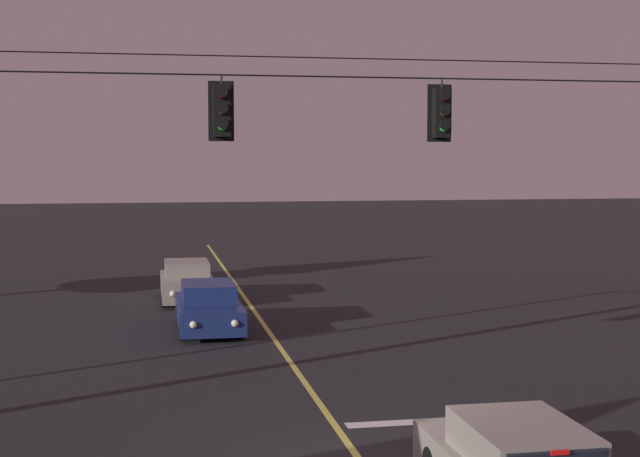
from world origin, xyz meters
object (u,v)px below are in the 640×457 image
traffic_light_left_inner (222,110)px  traffic_light_centre (442,113)px  car_oncoming_trailing (187,282)px  car_oncoming_lead (209,308)px

traffic_light_left_inner → traffic_light_centre: 4.26m
traffic_light_left_inner → traffic_light_centre: same height
traffic_light_centre → car_oncoming_trailing: bearing=105.5°
traffic_light_left_inner → car_oncoming_lead: 10.98m
car_oncoming_trailing → traffic_light_left_inner: bearing=-89.9°
traffic_light_centre → car_oncoming_lead: traffic_light_centre is taller
car_oncoming_trailing → traffic_light_centre: bearing=-74.5°
traffic_light_left_inner → car_oncoming_trailing: 16.27m
traffic_light_centre → traffic_light_left_inner: bearing=180.0°
traffic_light_centre → car_oncoming_lead: bearing=112.1°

